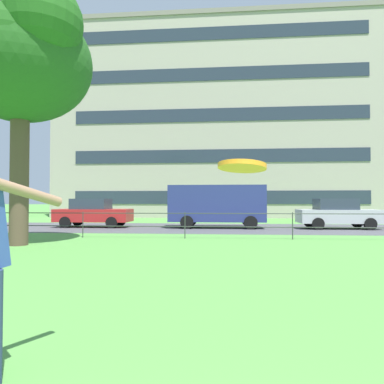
{
  "coord_description": "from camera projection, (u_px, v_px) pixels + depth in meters",
  "views": [
    {
      "loc": [
        -0.53,
        0.36,
        1.42
      ],
      "look_at": [
        -1.25,
        8.36,
        1.62
      ],
      "focal_mm": 33.09,
      "sensor_mm": 36.0,
      "label": 1
    }
  ],
  "objects": [
    {
      "name": "street_strip",
      "position": [
        234.0,
        228.0,
        18.51
      ],
      "size": [
        80.0,
        7.13,
        0.01
      ],
      "primitive_type": "cube",
      "color": "#4C4C51",
      "rests_on": "ground"
    },
    {
      "name": "park_fence",
      "position": [
        238.0,
        221.0,
        13.2
      ],
      "size": [
        35.98,
        0.04,
        1.0
      ],
      "color": "#333833",
      "rests_on": "ground"
    },
    {
      "name": "tree_large_lawn",
      "position": [
        20.0,
        56.0,
        11.31
      ],
      "size": [
        4.73,
        4.52,
        8.0
      ],
      "color": "brown",
      "rests_on": "ground"
    },
    {
      "name": "frisbee",
      "position": [
        242.0,
        166.0,
        1.96
      ],
      "size": [
        0.36,
        0.36,
        0.06
      ],
      "color": "orange"
    },
    {
      "name": "car_red_far_right",
      "position": [
        93.0,
        213.0,
        19.25
      ],
      "size": [
        4.02,
        1.85,
        1.54
      ],
      "color": "red",
      "rests_on": "ground"
    },
    {
      "name": "panel_van_left",
      "position": [
        217.0,
        204.0,
        18.74
      ],
      "size": [
        5.0,
        2.11,
        2.24
      ],
      "color": "navy",
      "rests_on": "ground"
    },
    {
      "name": "car_silver_right",
      "position": [
        338.0,
        214.0,
        18.07
      ],
      "size": [
        4.02,
        1.86,
        1.54
      ],
      "color": "#B7BABF",
      "rests_on": "ground"
    },
    {
      "name": "apartment_building_background",
      "position": [
        219.0,
        129.0,
        36.23
      ],
      "size": [
        29.21,
        14.04,
        17.57
      ],
      "color": "#ADA393",
      "rests_on": "ground"
    }
  ]
}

